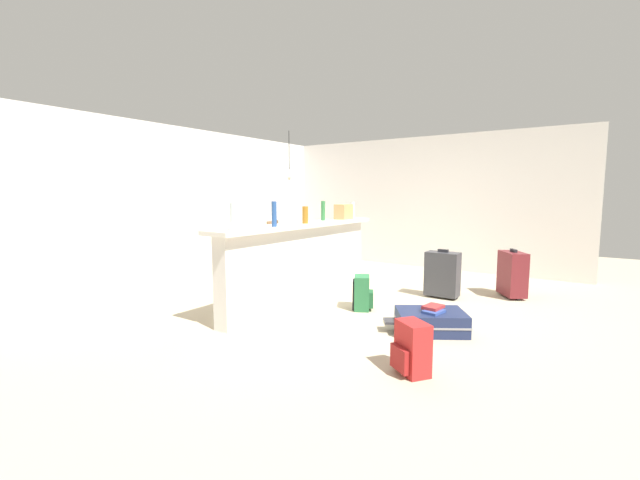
{
  "coord_description": "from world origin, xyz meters",
  "views": [
    {
      "loc": [
        -4.67,
        -2.71,
        1.42
      ],
      "look_at": [
        0.15,
        0.6,
        0.76
      ],
      "focal_mm": 23.17,
      "sensor_mm": 36.0,
      "label": 1
    }
  ],
  "objects_px": {
    "suitcase_flat_navy": "(430,321)",
    "backpack_red": "(412,349)",
    "bottle_blue": "(274,214)",
    "dining_table": "(290,238)",
    "bottle_amber": "(305,215)",
    "dining_chair_far_side": "(268,243)",
    "pendant_lamp": "(289,173)",
    "bottle_green": "(323,211)",
    "bottle_clear": "(234,216)",
    "dining_chair_near_partition": "(313,248)",
    "grocery_bag": "(344,212)",
    "book_stack": "(433,309)",
    "backpack_green": "(363,293)",
    "suitcase_upright_charcoal": "(442,274)",
    "suitcase_upright_maroon": "(512,274)",
    "bottle_white": "(352,210)"
  },
  "relations": [
    {
      "from": "bottle_amber",
      "to": "suitcase_flat_navy",
      "type": "bearing_deg",
      "value": -93.93
    },
    {
      "from": "bottle_green",
      "to": "dining_chair_far_side",
      "type": "bearing_deg",
      "value": 63.97
    },
    {
      "from": "bottle_green",
      "to": "dining_chair_far_side",
      "type": "relative_size",
      "value": 0.29
    },
    {
      "from": "bottle_green",
      "to": "bottle_blue",
      "type": "bearing_deg",
      "value": -172.82
    },
    {
      "from": "suitcase_upright_charcoal",
      "to": "suitcase_upright_maroon",
      "type": "relative_size",
      "value": 1.0
    },
    {
      "from": "suitcase_flat_navy",
      "to": "book_stack",
      "type": "distance_m",
      "value": 0.14
    },
    {
      "from": "grocery_bag",
      "to": "backpack_red",
      "type": "xyz_separation_m",
      "value": [
        -2.19,
        -1.96,
        -0.96
      ]
    },
    {
      "from": "bottle_blue",
      "to": "suitcase_upright_charcoal",
      "type": "bearing_deg",
      "value": -34.14
    },
    {
      "from": "suitcase_flat_navy",
      "to": "bottle_amber",
      "type": "bearing_deg",
      "value": 86.07
    },
    {
      "from": "dining_chair_near_partition",
      "to": "backpack_red",
      "type": "relative_size",
      "value": 2.21
    },
    {
      "from": "bottle_clear",
      "to": "pendant_lamp",
      "type": "relative_size",
      "value": 0.34
    },
    {
      "from": "dining_chair_near_partition",
      "to": "suitcase_flat_navy",
      "type": "distance_m",
      "value": 3.07
    },
    {
      "from": "bottle_green",
      "to": "book_stack",
      "type": "xyz_separation_m",
      "value": [
        -0.75,
        -1.87,
        -0.94
      ]
    },
    {
      "from": "backpack_red",
      "to": "bottle_amber",
      "type": "bearing_deg",
      "value": 58.47
    },
    {
      "from": "suitcase_upright_maroon",
      "to": "pendant_lamp",
      "type": "bearing_deg",
      "value": 96.61
    },
    {
      "from": "dining_chair_near_partition",
      "to": "backpack_green",
      "type": "relative_size",
      "value": 2.21
    },
    {
      "from": "bottle_blue",
      "to": "dining_table",
      "type": "height_order",
      "value": "bottle_blue"
    },
    {
      "from": "bottle_clear",
      "to": "dining_chair_far_side",
      "type": "relative_size",
      "value": 0.3
    },
    {
      "from": "grocery_bag",
      "to": "suitcase_flat_navy",
      "type": "xyz_separation_m",
      "value": [
        -1.13,
        -1.74,
        -1.05
      ]
    },
    {
      "from": "dining_chair_far_side",
      "to": "pendant_lamp",
      "type": "bearing_deg",
      "value": -91.73
    },
    {
      "from": "suitcase_upright_maroon",
      "to": "book_stack",
      "type": "distance_m",
      "value": 2.08
    },
    {
      "from": "dining_chair_far_side",
      "to": "pendant_lamp",
      "type": "xyz_separation_m",
      "value": [
        -0.02,
        -0.53,
        1.26
      ]
    },
    {
      "from": "bottle_clear",
      "to": "grocery_bag",
      "type": "distance_m",
      "value": 2.2
    },
    {
      "from": "bottle_blue",
      "to": "grocery_bag",
      "type": "height_order",
      "value": "bottle_blue"
    },
    {
      "from": "bottle_white",
      "to": "dining_table",
      "type": "height_order",
      "value": "bottle_white"
    },
    {
      "from": "bottle_clear",
      "to": "grocery_bag",
      "type": "bearing_deg",
      "value": 0.18
    },
    {
      "from": "suitcase_flat_navy",
      "to": "backpack_red",
      "type": "distance_m",
      "value": 1.08
    },
    {
      "from": "dining_chair_near_partition",
      "to": "dining_chair_far_side",
      "type": "relative_size",
      "value": 1.0
    },
    {
      "from": "grocery_bag",
      "to": "suitcase_flat_navy",
      "type": "height_order",
      "value": "grocery_bag"
    },
    {
      "from": "bottle_white",
      "to": "dining_chair_near_partition",
      "type": "xyz_separation_m",
      "value": [
        0.15,
        0.85,
        -0.66
      ]
    },
    {
      "from": "bottle_green",
      "to": "suitcase_flat_navy",
      "type": "bearing_deg",
      "value": -112.03
    },
    {
      "from": "bottle_blue",
      "to": "dining_table",
      "type": "bearing_deg",
      "value": 34.47
    },
    {
      "from": "book_stack",
      "to": "backpack_green",
      "type": "bearing_deg",
      "value": 71.18
    },
    {
      "from": "bottle_blue",
      "to": "suitcase_upright_maroon",
      "type": "xyz_separation_m",
      "value": [
        2.52,
        -2.12,
        -0.86
      ]
    },
    {
      "from": "bottle_amber",
      "to": "backpack_green",
      "type": "relative_size",
      "value": 0.52
    },
    {
      "from": "bottle_clear",
      "to": "suitcase_flat_navy",
      "type": "relative_size",
      "value": 0.32
    },
    {
      "from": "dining_chair_near_partition",
      "to": "grocery_bag",
      "type": "bearing_deg",
      "value": -116.75
    },
    {
      "from": "backpack_green",
      "to": "book_stack",
      "type": "bearing_deg",
      "value": -108.82
    },
    {
      "from": "bottle_clear",
      "to": "bottle_green",
      "type": "bearing_deg",
      "value": 3.43
    },
    {
      "from": "bottle_amber",
      "to": "dining_chair_near_partition",
      "type": "relative_size",
      "value": 0.23
    },
    {
      "from": "dining_table",
      "to": "suitcase_upright_maroon",
      "type": "xyz_separation_m",
      "value": [
        0.44,
        -3.54,
        -0.32
      ]
    },
    {
      "from": "bottle_amber",
      "to": "bottle_green",
      "type": "bearing_deg",
      "value": 13.59
    },
    {
      "from": "dining_table",
      "to": "book_stack",
      "type": "xyz_separation_m",
      "value": [
        -1.6,
        -3.15,
        -0.4
      ]
    },
    {
      "from": "dining_chair_far_side",
      "to": "suitcase_upright_maroon",
      "type": "distance_m",
      "value": 4.12
    },
    {
      "from": "bottle_clear",
      "to": "suitcase_upright_charcoal",
      "type": "height_order",
      "value": "bottle_clear"
    },
    {
      "from": "backpack_red",
      "to": "book_stack",
      "type": "distance_m",
      "value": 1.07
    },
    {
      "from": "suitcase_flat_navy",
      "to": "backpack_red",
      "type": "relative_size",
      "value": 2.09
    },
    {
      "from": "pendant_lamp",
      "to": "backpack_green",
      "type": "distance_m",
      "value": 2.97
    },
    {
      "from": "bottle_white",
      "to": "pendant_lamp",
      "type": "relative_size",
      "value": 0.3
    },
    {
      "from": "suitcase_upright_charcoal",
      "to": "backpack_red",
      "type": "relative_size",
      "value": 1.6
    }
  ]
}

